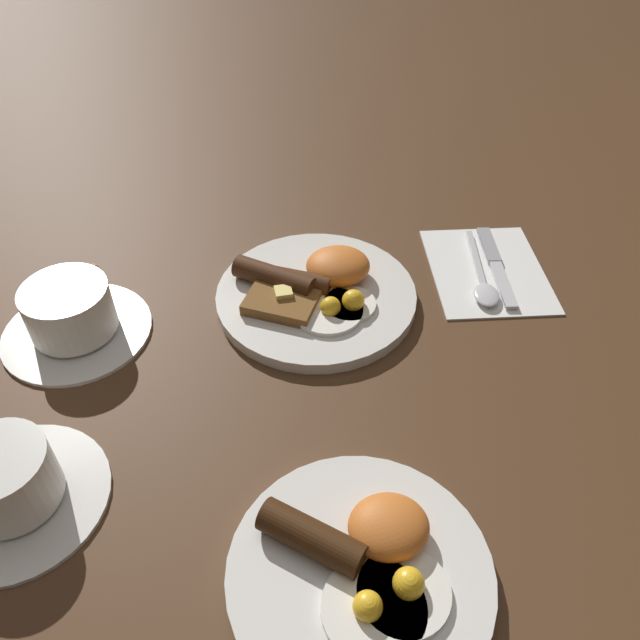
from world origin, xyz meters
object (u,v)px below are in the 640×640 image
object	(u,v)px
breakfast_plate_near	(315,291)
teacup_far	(8,484)
spoon	(484,286)
breakfast_plate_far	(365,567)
teacup_near	(72,315)
knife	(495,261)

from	to	relation	value
breakfast_plate_near	teacup_far	world-z (taller)	teacup_far
breakfast_plate_near	spoon	world-z (taller)	breakfast_plate_near
breakfast_plate_far	teacup_far	size ratio (longest dim) A/B	1.32
breakfast_plate_far	spoon	world-z (taller)	breakfast_plate_far
breakfast_plate_near	teacup_far	xyz separation A→B (m)	(0.30, 0.24, 0.01)
breakfast_plate_far	spoon	distance (m)	0.40
teacup_near	breakfast_plate_far	bearing A→B (deg)	131.83
breakfast_plate_far	knife	distance (m)	0.45
breakfast_plate_far	teacup_near	xyz separation A→B (m)	(0.29, -0.32, 0.02)
teacup_near	teacup_far	xyz separation A→B (m)	(0.02, 0.22, -0.00)
breakfast_plate_far	teacup_far	bearing A→B (deg)	-18.63
teacup_near	spoon	world-z (taller)	teacup_near
breakfast_plate_far	teacup_near	bearing A→B (deg)	-48.17
spoon	knife	bearing A→B (deg)	155.64
teacup_near	teacup_far	size ratio (longest dim) A/B	1.03
teacup_far	knife	bearing A→B (deg)	-151.74
teacup_near	spoon	distance (m)	0.49
breakfast_plate_near	knife	bearing A→B (deg)	-169.76
teacup_far	spoon	world-z (taller)	teacup_far
teacup_near	breakfast_plate_near	bearing A→B (deg)	-174.44
spoon	teacup_far	bearing A→B (deg)	-57.41
breakfast_plate_near	knife	world-z (taller)	breakfast_plate_near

